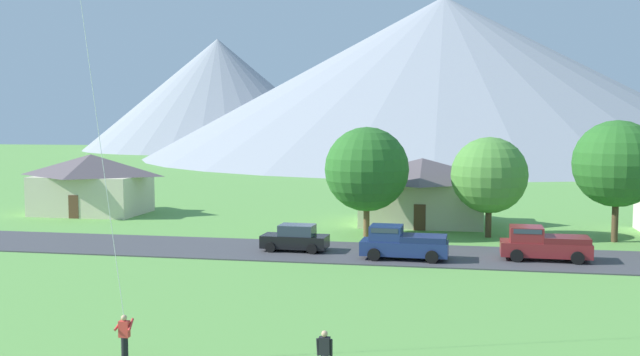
# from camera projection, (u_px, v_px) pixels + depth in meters

# --- Properties ---
(road_strip) EXTENTS (160.00, 7.30, 0.08)m
(road_strip) POSITION_uv_depth(u_px,v_px,m) (335.00, 252.00, 45.38)
(road_strip) COLOR #424247
(road_strip) RESTS_ON ground
(mountain_east_ridge) EXTENTS (72.95, 72.95, 30.47)m
(mountain_east_ridge) POSITION_uv_depth(u_px,v_px,m) (218.00, 94.00, 198.55)
(mountain_east_ridge) COLOR #8E939E
(mountain_east_ridge) RESTS_ON ground
(mountain_west_ridge) EXTENTS (83.06, 83.06, 20.92)m
(mountain_west_ridge) POSITION_uv_depth(u_px,v_px,m) (499.00, 111.00, 182.18)
(mountain_west_ridge) COLOR slate
(mountain_west_ridge) RESTS_ON ground
(mountain_central_ridge) EXTENTS (132.19, 132.19, 35.58)m
(mountain_central_ridge) POSITION_uv_depth(u_px,v_px,m) (443.00, 77.00, 160.19)
(mountain_central_ridge) COLOR #8E939E
(mountain_central_ridge) RESTS_ON ground
(house_left_center) EXTENTS (10.30, 7.72, 5.32)m
(house_left_center) POSITION_uv_depth(u_px,v_px,m) (422.00, 190.00, 57.72)
(house_left_center) COLOR beige
(house_left_center) RESTS_ON ground
(house_right_center) EXTENTS (9.91, 6.83, 5.33)m
(house_right_center) POSITION_uv_depth(u_px,v_px,m) (92.00, 183.00, 63.79)
(house_right_center) COLOR beige
(house_right_center) RESTS_ON ground
(tree_near_left) EXTENTS (6.07, 6.07, 7.92)m
(tree_near_left) POSITION_uv_depth(u_px,v_px,m) (367.00, 169.00, 51.23)
(tree_near_left) COLOR brown
(tree_near_left) RESTS_ON ground
(tree_left_of_center) EXTENTS (5.96, 5.96, 8.41)m
(tree_left_of_center) POSITION_uv_depth(u_px,v_px,m) (617.00, 164.00, 48.90)
(tree_left_of_center) COLOR #4C3823
(tree_left_of_center) RESTS_ON ground
(tree_center) EXTENTS (5.45, 5.45, 7.20)m
(tree_center) POSITION_uv_depth(u_px,v_px,m) (489.00, 175.00, 50.97)
(tree_center) COLOR #4C3823
(tree_center) RESTS_ON ground
(parked_car_black_mid_west) EXTENTS (4.26, 2.19, 1.68)m
(parked_car_black_mid_west) POSITION_uv_depth(u_px,v_px,m) (295.00, 238.00, 45.62)
(parked_car_black_mid_west) COLOR black
(parked_car_black_mid_west) RESTS_ON road_strip
(pickup_truck_maroon_west_side) EXTENTS (5.24, 2.40, 1.99)m
(pickup_truck_maroon_west_side) POSITION_uv_depth(u_px,v_px,m) (543.00, 244.00, 42.63)
(pickup_truck_maroon_west_side) COLOR maroon
(pickup_truck_maroon_west_side) RESTS_ON road_strip
(pickup_truck_navy_east_side) EXTENTS (5.25, 2.44, 1.99)m
(pickup_truck_navy_east_side) POSITION_uv_depth(u_px,v_px,m) (402.00, 243.00, 42.96)
(pickup_truck_navy_east_side) COLOR navy
(pickup_truck_navy_east_side) RESTS_ON road_strip
(watcher_person) EXTENTS (0.56, 0.24, 1.68)m
(watcher_person) POSITION_uv_depth(u_px,v_px,m) (325.00, 355.00, 23.13)
(watcher_person) COLOR #3D3D42
(watcher_person) RESTS_ON ground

